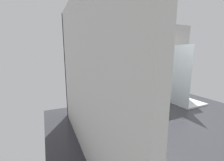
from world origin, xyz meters
TOP-DOWN VIEW (x-y plane):
  - ground_plane at (0.00, 0.00)m, footprint 5.63×4.71m
  - wall_back at (-0.01, 1.70)m, footprint 4.43×0.63m
  - wall_left at (-2.16, 0.00)m, footprint 0.12×3.51m
  - bath_mat at (-1.47, 0.88)m, footprint 0.68×0.44m
  - vanity_sink_left at (-1.47, 1.45)m, footprint 0.64×0.45m
  - tap_on_left_sink at (-1.47, 1.61)m, footprint 0.03×0.13m
  - toilet at (-0.37, 1.44)m, footprint 0.48×0.62m
  - toothbrush_cup at (-1.71, 1.60)m, footprint 0.07×0.07m
  - soap_dispenser at (-1.21, 1.61)m, footprint 0.06×0.06m
  - folded_hand_towel at (-1.51, 1.33)m, footprint 0.22×0.16m
  - shower_tray at (1.46, 1.10)m, footprint 0.96×0.98m

SIDE VIEW (x-z plane):
  - ground_plane at x=0.00m, z-range -0.10..0.00m
  - bath_mat at x=-1.47m, z-range 0.00..0.01m
  - toilet at x=-0.37m, z-range -0.12..0.88m
  - vanity_sink_left at x=-1.47m, z-range 0.02..0.75m
  - shower_tray at x=1.46m, z-range -0.57..1.38m
  - folded_hand_towel at x=-1.51m, z-range 0.74..0.78m
  - toothbrush_cup at x=-1.71m, z-range 0.69..0.90m
  - tap_on_left_sink at x=-1.47m, z-range 0.75..0.86m
  - soap_dispenser at x=-1.21m, z-range 0.72..0.89m
  - wall_left at x=-2.16m, z-range 0.00..2.66m
  - wall_back at x=-0.01m, z-range 0.00..2.66m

